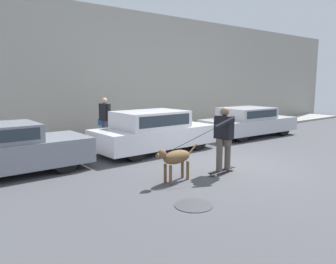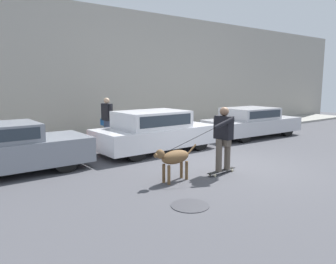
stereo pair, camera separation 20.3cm
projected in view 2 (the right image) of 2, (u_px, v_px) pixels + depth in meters
ground_plane at (226, 166)px, 8.93m from camera, size 36.00×36.00×0.00m
back_wall at (117, 74)px, 13.35m from camera, size 32.00×0.30×5.18m
sidewalk_curb at (133, 139)px, 12.79m from camera, size 30.00×2.06×0.11m
parked_car_0 at (0, 150)px, 7.99m from camera, size 4.20×1.70×1.28m
parked_car_1 at (155, 132)px, 10.71m from camera, size 4.08×1.81×1.35m
parked_car_2 at (252, 122)px, 13.65m from camera, size 4.31×1.93×1.22m
dog at (174, 158)px, 7.47m from camera, size 1.31×0.40×0.81m
skateboarder at (223, 136)px, 8.08m from camera, size 2.26×0.64×1.67m
pedestrian_with_bag at (107, 118)px, 11.59m from camera, size 0.24×0.76×1.62m
manhole_cover at (190, 206)px, 6.06m from camera, size 0.72×0.72×0.01m
fire_hydrant at (78, 144)px, 10.11m from camera, size 0.18×0.18×0.74m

